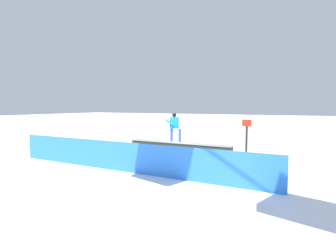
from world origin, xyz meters
name	(u,v)px	position (x,y,z in m)	size (l,w,h in m)	color
ground_plane	(179,153)	(0.00, 0.00, 0.00)	(120.00, 120.00, 0.00)	white
grind_box	(179,148)	(0.00, 0.00, 0.25)	(5.55, 0.59, 0.55)	black
snowboarder	(175,126)	(0.23, 0.00, 1.36)	(1.57, 0.46, 1.50)	silver
safety_fence	(125,157)	(0.00, 4.52, 0.54)	(10.93, 0.06, 1.08)	#2E7CED
trail_marker	(247,139)	(-3.50, 0.50, 0.97)	(0.40, 0.10, 1.81)	#262628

